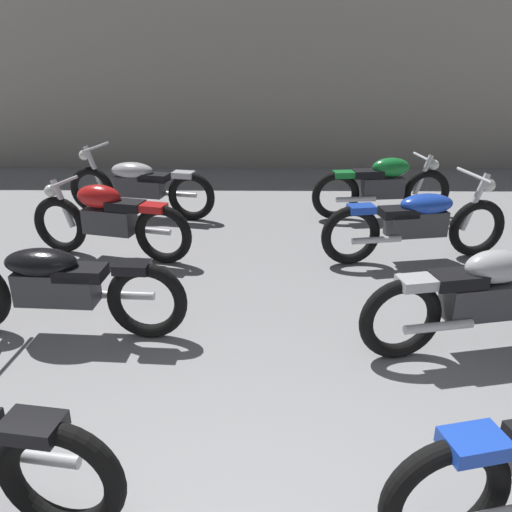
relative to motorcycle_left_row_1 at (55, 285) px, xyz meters
name	(u,v)px	position (x,y,z in m)	size (l,w,h in m)	color
back_wall	(260,71)	(1.65, 6.46, 1.35)	(13.43, 0.24, 3.60)	#9E998E
motorcycle_left_row_1	(55,285)	(0.00, 0.00, 0.00)	(2.17, 0.68, 0.97)	black
motorcycle_left_row_2	(109,219)	(-0.02, 1.72, 0.01)	(1.94, 0.66, 0.88)	black
motorcycle_left_row_3	(139,185)	(-0.01, 3.26, 0.00)	(2.14, 0.75, 0.97)	black
motorcycle_right_row_1	(481,297)	(3.41, -0.20, 0.01)	(1.95, 0.64, 0.88)	black
motorcycle_right_row_2	(417,222)	(3.43, 1.68, 0.00)	(2.16, 0.74, 0.97)	black
motorcycle_right_row_3	(383,186)	(3.38, 3.22, 0.01)	(1.97, 0.55, 0.88)	black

